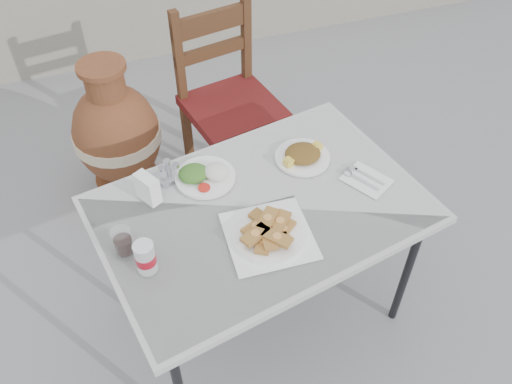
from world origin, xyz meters
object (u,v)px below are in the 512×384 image
object	(u,v)px
napkin_holder	(148,188)
soda_can	(145,257)
cafe_table	(261,216)
pide_plate	(269,231)
salad_rice_plate	(204,174)
salad_chopped_plate	(303,155)
condiment_caddy	(169,172)
cola_glass	(123,242)
chair	(229,102)
terracotta_urn	(117,135)

from	to	relation	value
napkin_holder	soda_can	bearing A→B (deg)	-131.55
napkin_holder	cafe_table	bearing A→B (deg)	-53.55
pide_plate	salad_rice_plate	distance (m)	0.39
salad_chopped_plate	condiment_caddy	world-z (taller)	condiment_caddy
cola_glass	condiment_caddy	bearing A→B (deg)	53.61
salad_rice_plate	cafe_table	bearing A→B (deg)	-52.92
chair	salad_chopped_plate	bearing A→B (deg)	-93.79
napkin_holder	salad_rice_plate	bearing A→B (deg)	-19.44
chair	cola_glass	bearing A→B (deg)	-135.60
salad_rice_plate	cola_glass	distance (m)	0.45
condiment_caddy	chair	distance (m)	0.85
cola_glass	chair	xyz separation A→B (m)	(0.68, 1.00, -0.26)
cafe_table	napkin_holder	world-z (taller)	napkin_holder
condiment_caddy	chair	xyz separation A→B (m)	(0.45, 0.69, -0.24)
salad_rice_plate	salad_chopped_plate	world-z (taller)	salad_rice_plate
cola_glass	condiment_caddy	size ratio (longest dim) A/B	0.77
pide_plate	napkin_holder	bearing A→B (deg)	139.10
cafe_table	soda_can	size ratio (longest dim) A/B	10.71
salad_rice_plate	chair	distance (m)	0.84
cola_glass	chair	size ratio (longest dim) A/B	0.10
salad_chopped_plate	soda_can	bearing A→B (deg)	-154.08
pide_plate	salad_rice_plate	xyz separation A→B (m)	(-0.14, 0.37, -0.01)
salad_chopped_plate	terracotta_urn	bearing A→B (deg)	129.26
pide_plate	terracotta_urn	size ratio (longest dim) A/B	0.39
napkin_holder	chair	distance (m)	0.99
pide_plate	cola_glass	xyz separation A→B (m)	(-0.51, 0.10, 0.02)
salad_chopped_plate	condiment_caddy	xyz separation A→B (m)	(-0.55, 0.07, 0.01)
napkin_holder	chair	xyz separation A→B (m)	(0.55, 0.78, -0.27)
cola_glass	terracotta_urn	xyz separation A→B (m)	(0.08, 1.11, -0.41)
salad_rice_plate	condiment_caddy	xyz separation A→B (m)	(-0.13, 0.05, 0.00)
condiment_caddy	soda_can	bearing A→B (deg)	-112.06
pide_plate	cola_glass	world-z (taller)	cola_glass
pide_plate	salad_chopped_plate	bearing A→B (deg)	51.72
cafe_table	salad_chopped_plate	bearing A→B (deg)	38.43
pide_plate	terracotta_urn	world-z (taller)	terracotta_urn
salad_rice_plate	cola_glass	size ratio (longest dim) A/B	2.38
pide_plate	cola_glass	size ratio (longest dim) A/B	3.15
cafe_table	pide_plate	world-z (taller)	pide_plate
napkin_holder	terracotta_urn	bearing A→B (deg)	64.27
salad_rice_plate	salad_chopped_plate	xyz separation A→B (m)	(0.42, -0.02, -0.00)
salad_chopped_plate	condiment_caddy	size ratio (longest dim) A/B	1.74
cafe_table	cola_glass	xyz separation A→B (m)	(-0.53, -0.04, 0.10)
soda_can	salad_chopped_plate	bearing A→B (deg)	25.92
pide_plate	chair	distance (m)	1.15
cafe_table	chair	bearing A→B (deg)	80.94
cafe_table	salad_rice_plate	xyz separation A→B (m)	(-0.17, 0.22, 0.08)
soda_can	pide_plate	bearing A→B (deg)	0.26
cafe_table	condiment_caddy	size ratio (longest dim) A/B	10.31
soda_can	salad_rice_plate	bearing A→B (deg)	50.61
cafe_table	terracotta_urn	xyz separation A→B (m)	(-0.45, 1.07, -0.31)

